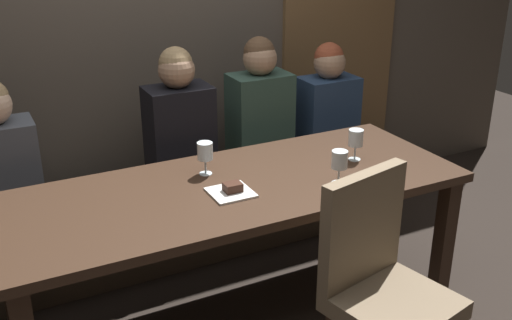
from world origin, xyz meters
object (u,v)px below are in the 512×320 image
(wine_glass_far_right, at_px, (205,152))
(dessert_plate, at_px, (231,191))
(diner_bearded, at_px, (179,123))
(diner_near_end, at_px, (328,104))
(wine_glass_end_right, at_px, (339,161))
(banquette_bench, at_px, (187,218))
(dining_table, at_px, (236,201))
(chair_near_side, at_px, (380,276))
(diner_far_end, at_px, (260,108))
(wine_glass_center_front, at_px, (356,139))

(wine_glass_far_right, height_order, dessert_plate, wine_glass_far_right)
(diner_bearded, distance_m, diner_near_end, 1.02)
(wine_glass_end_right, relative_size, wine_glass_far_right, 1.00)
(banquette_bench, bearing_deg, dining_table, -90.00)
(banquette_bench, height_order, chair_near_side, chair_near_side)
(diner_bearded, relative_size, diner_near_end, 1.11)
(chair_near_side, distance_m, wine_glass_end_right, 0.60)
(dining_table, relative_size, banquette_bench, 0.88)
(banquette_bench, distance_m, diner_far_end, 0.79)
(diner_far_end, xyz_separation_m, wine_glass_center_front, (0.17, -0.73, 0.02))
(banquette_bench, xyz_separation_m, wine_glass_far_right, (-0.08, -0.53, 0.63))
(chair_near_side, bearing_deg, dining_table, 112.92)
(diner_bearded, bearing_deg, wine_glass_far_right, -96.30)
(dining_table, bearing_deg, diner_far_end, 55.19)
(dining_table, height_order, wine_glass_far_right, wine_glass_far_right)
(diner_far_end, bearing_deg, diner_bearded, -175.50)
(diner_near_end, bearing_deg, chair_near_side, -115.39)
(dessert_plate, bearing_deg, wine_glass_end_right, -14.56)
(diner_bearded, relative_size, wine_glass_center_front, 4.97)
(diner_bearded, height_order, wine_glass_far_right, diner_bearded)
(diner_far_end, bearing_deg, chair_near_side, -97.82)
(dining_table, xyz_separation_m, wine_glass_center_front, (0.68, -0.01, 0.20))
(diner_bearded, xyz_separation_m, diner_near_end, (1.02, 0.05, -0.04))
(chair_near_side, height_order, dessert_plate, chair_near_side)
(chair_near_side, distance_m, diner_far_end, 1.49)
(wine_glass_end_right, bearing_deg, dining_table, 153.94)
(banquette_bench, height_order, wine_glass_center_front, wine_glass_center_front)
(diner_far_end, relative_size, wine_glass_center_front, 4.98)
(wine_glass_far_right, bearing_deg, dessert_plate, -85.65)
(dessert_plate, bearing_deg, diner_near_end, 37.67)
(diner_near_end, xyz_separation_m, wine_glass_far_right, (-1.08, -0.56, 0.06))
(diner_bearded, xyz_separation_m, diner_far_end, (0.53, 0.04, 0.00))
(chair_near_side, distance_m, dessert_plate, 0.76)
(diner_far_end, bearing_deg, wine_glass_center_front, -76.70)
(dessert_plate, bearing_deg, diner_far_end, 55.11)
(diner_near_end, height_order, wine_glass_center_front, diner_near_end)
(wine_glass_end_right, relative_size, wine_glass_center_front, 1.00)
(chair_near_side, relative_size, wine_glass_center_front, 5.98)
(wine_glass_far_right, height_order, wine_glass_center_front, same)
(chair_near_side, bearing_deg, diner_far_end, 82.18)
(banquette_bench, relative_size, wine_glass_end_right, 15.24)
(wine_glass_far_right, bearing_deg, wine_glass_end_right, -36.79)
(dining_table, distance_m, dessert_plate, 0.15)
(chair_near_side, height_order, diner_far_end, diner_far_end)
(diner_far_end, distance_m, dessert_plate, 0.99)
(banquette_bench, distance_m, dessert_plate, 0.95)
(chair_near_side, xyz_separation_m, wine_glass_end_right, (0.13, 0.51, 0.29))
(wine_glass_center_front, bearing_deg, wine_glass_far_right, 166.58)
(wine_glass_end_right, distance_m, wine_glass_center_front, 0.32)
(dessert_plate, bearing_deg, chair_near_side, -60.17)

